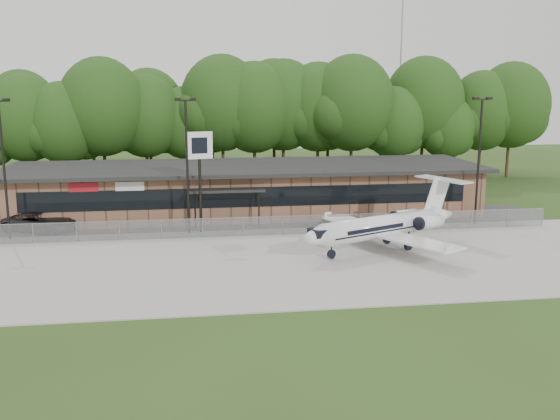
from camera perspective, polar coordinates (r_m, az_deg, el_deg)
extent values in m
plane|color=#2E4318|center=(32.53, 0.67, -8.70)|extent=(160.00, 160.00, 0.00)
cube|color=#9E9B93|center=(40.06, -1.09, -4.75)|extent=(64.00, 18.00, 0.08)
cube|color=#383835|center=(51.14, -2.69, -1.21)|extent=(50.00, 9.00, 0.06)
cube|color=brown|center=(55.16, -3.16, 1.80)|extent=(40.00, 10.00, 4.00)
cube|color=black|center=(50.18, -2.66, 1.19)|extent=(36.00, 0.08, 1.60)
cube|color=black|center=(54.35, -3.14, 3.95)|extent=(41.00, 11.50, 0.30)
cube|color=black|center=(49.34, -4.91, 1.81)|extent=(6.00, 1.60, 0.20)
cube|color=#AC151E|center=(50.43, -17.54, 1.99)|extent=(2.20, 0.06, 0.70)
cube|color=silver|center=(49.98, -13.58, 2.12)|extent=(2.20, 0.06, 0.70)
cube|color=gray|center=(46.61, -2.16, -1.54)|extent=(46.00, 0.03, 1.50)
cube|color=gray|center=(46.45, -2.17, -0.64)|extent=(46.00, 0.04, 0.04)
cylinder|color=gray|center=(82.63, 10.93, 12.12)|extent=(0.20, 0.20, 25.00)
cylinder|color=black|center=(48.93, -23.89, 3.16)|extent=(0.18, 0.18, 10.00)
cube|color=black|center=(48.40, -23.75, 9.20)|extent=(0.45, 0.30, 0.22)
cylinder|color=black|center=(47.09, -8.47, 3.73)|extent=(0.18, 0.18, 10.00)
cube|color=black|center=(46.70, -8.65, 9.88)|extent=(1.20, 0.12, 0.12)
cube|color=black|center=(46.70, -9.34, 9.95)|extent=(0.45, 0.30, 0.22)
cube|color=black|center=(46.70, -7.97, 9.99)|extent=(0.45, 0.30, 0.22)
cylinder|color=black|center=(52.29, 17.69, 4.07)|extent=(0.18, 0.18, 10.00)
cube|color=black|center=(51.93, 18.03, 9.60)|extent=(1.20, 0.12, 0.12)
cube|color=black|center=(51.69, 17.48, 9.71)|extent=(0.45, 0.30, 0.22)
cube|color=black|center=(52.17, 18.58, 9.65)|extent=(0.45, 0.30, 0.22)
cylinder|color=white|center=(42.76, 9.06, -1.63)|extent=(9.43, 5.47, 1.55)
cone|color=white|center=(39.20, 2.73, -2.69)|extent=(2.41, 2.22, 1.55)
cone|color=white|center=(46.82, 14.45, -0.54)|extent=(2.58, 2.30, 1.55)
cube|color=white|center=(40.96, 12.54, -2.97)|extent=(4.37, 6.16, 0.12)
cube|color=white|center=(45.52, 6.82, -1.34)|extent=(4.37, 6.16, 0.12)
cylinder|color=white|center=(44.28, 13.47, -1.16)|extent=(2.30, 1.68, 0.87)
cylinder|color=white|center=(45.93, 11.30, -0.62)|extent=(2.30, 1.68, 0.87)
cube|color=white|center=(46.21, 14.13, 1.10)|extent=(2.22, 1.12, 2.91)
cube|color=white|center=(46.44, 14.69, 2.63)|extent=(3.01, 4.57, 0.10)
cube|color=black|center=(39.52, 3.53, -2.18)|extent=(1.37, 1.46, 0.48)
cube|color=black|center=(44.23, 10.69, -2.99)|extent=(1.68, 2.43, 0.68)
cylinder|color=black|center=(40.54, 4.72, -4.15)|extent=(0.77, 0.77, 0.21)
imported|color=#2C2C2E|center=(51.45, -21.04, -1.02)|extent=(6.30, 4.70, 1.59)
cylinder|color=black|center=(47.58, -7.32, 2.24)|extent=(0.27, 0.27, 7.36)
cube|color=silver|center=(47.20, -7.41, 5.88)|extent=(2.02, 0.69, 2.03)
cube|color=black|center=(47.09, -7.37, 5.87)|extent=(1.17, 0.31, 1.20)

